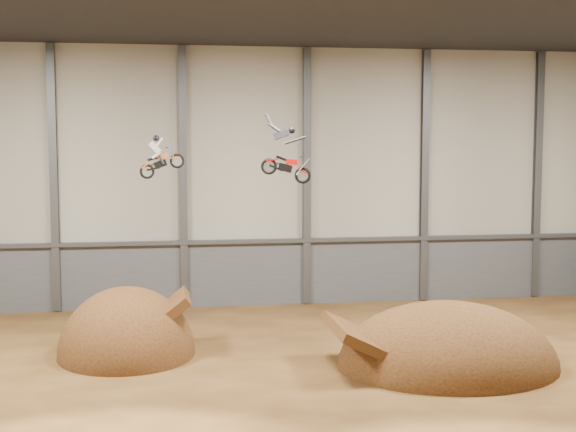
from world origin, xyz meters
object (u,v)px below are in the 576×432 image
at_px(landing_ramp, 447,366).
at_px(takeoff_ramp, 127,354).
at_px(fmx_rider_b, 284,150).
at_px(fmx_rider_a, 164,152).

bearing_deg(landing_ramp, takeoff_ramp, 163.94).
relative_size(takeoff_ramp, fmx_rider_b, 2.45).
xyz_separation_m(landing_ramp, fmx_rider_a, (-11.11, 4.38, 8.51)).
distance_m(landing_ramp, fmx_rider_b, 10.87).
relative_size(takeoff_ramp, fmx_rider_a, 3.38).
distance_m(takeoff_ramp, landing_ramp, 13.32).
bearing_deg(takeoff_ramp, fmx_rider_a, 22.47).
bearing_deg(fmx_rider_a, takeoff_ramp, -166.94).
xyz_separation_m(takeoff_ramp, fmx_rider_b, (6.39, -2.17, 8.65)).
height_order(landing_ramp, fmx_rider_a, fmx_rider_a).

